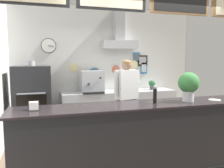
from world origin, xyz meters
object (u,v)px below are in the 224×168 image
condiment_plate (215,100)px  basil_vase (189,85)px  shop_worker (127,99)px  napkin_holder (34,106)px  pizza_oven (33,103)px  potted_oregano (136,85)px  espresso_machine (92,82)px  potted_rosemary (152,84)px  potted_thyme (124,85)px  pepper_grinder (155,95)px

condiment_plate → basil_vase: basil_vase is taller
shop_worker → napkin_holder: size_ratio=12.78×
pizza_oven → shop_worker: (1.77, -0.82, 0.13)m
potted_oregano → basil_vase: 2.27m
shop_worker → espresso_machine: 1.20m
potted_rosemary → napkin_holder: 3.48m
pizza_oven → basil_vase: bearing=-39.9°
potted_thyme → napkin_holder: (-1.97, -2.21, 0.04)m
espresso_machine → potted_rosemary: (1.54, 0.01, -0.11)m
pizza_oven → condiment_plate: size_ratio=9.19×
potted_rosemary → napkin_holder: napkin_holder is taller
potted_thyme → pizza_oven: bearing=-172.1°
potted_thyme → basil_vase: 2.27m
shop_worker → napkin_holder: 1.98m
pizza_oven → shop_worker: bearing=-25.0°
pizza_oven → basil_vase: (2.34, -1.96, 0.52)m
shop_worker → potted_rosemary: size_ratio=7.13×
potted_oregano → shop_worker: bearing=-120.6°
pizza_oven → potted_oregano: bearing=7.1°
pizza_oven → pepper_grinder: size_ratio=6.45×
potted_rosemary → napkin_holder: size_ratio=1.79×
condiment_plate → potted_thyme: bearing=107.0°
potted_thyme → pepper_grinder: pepper_grinder is taller
espresso_machine → condiment_plate: bearing=-56.2°
potted_oregano → condiment_plate: 2.33m
napkin_holder → basil_vase: (2.22, -0.04, 0.20)m
potted_oregano → potted_rosemary: (0.40, -0.04, 0.01)m
napkin_holder → espresso_machine: bearing=61.8°
napkin_holder → pepper_grinder: 1.67m
potted_thyme → potted_rosemary: size_ratio=1.05×
pizza_oven → espresso_machine: (1.29, 0.25, 0.39)m
basil_vase → pepper_grinder: (-0.55, 0.01, -0.12)m
basil_vase → espresso_machine: bearing=115.5°
pizza_oven → shop_worker: size_ratio=0.98×
potted_rosemary → pepper_grinder: 2.44m
pizza_oven → napkin_holder: 1.95m
napkin_holder → pepper_grinder: bearing=-0.8°
shop_worker → potted_oregano: shop_worker is taller
pepper_grinder → espresso_machine: bearing=102.9°
potted_oregano → pepper_grinder: size_ratio=0.85×
pizza_oven → potted_oregano: size_ratio=7.63×
espresso_machine → potted_thyme: (0.80, 0.04, -0.11)m
pepper_grinder → pizza_oven: bearing=132.7°
espresso_machine → basil_vase: (1.05, -2.20, 0.13)m
shop_worker → condiment_plate: 1.56m
potted_rosemary → condiment_plate: 2.26m
pizza_oven → potted_thyme: (2.09, 0.29, 0.28)m
napkin_holder → basil_vase: size_ratio=0.30×
potted_rosemary → condiment_plate: size_ratio=1.31×
potted_oregano → pepper_grinder: 2.34m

